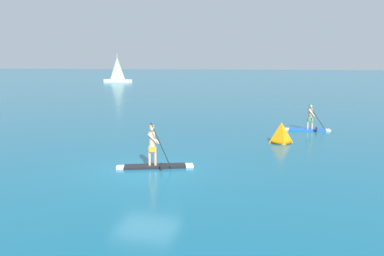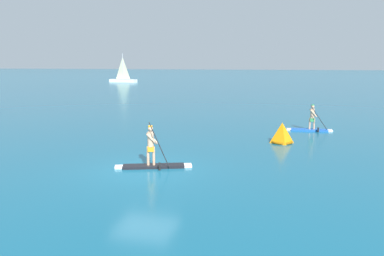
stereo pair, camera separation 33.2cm
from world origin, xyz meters
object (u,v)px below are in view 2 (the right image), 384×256
Objects in this scene: paddleboarder_far_right at (311,125)px; race_marker_buoy at (282,134)px; sailboat_left_horizon at (123,79)px; paddleboarder_mid_center at (153,158)px.

paddleboarder_far_right reaches higher than race_marker_buoy.
paddleboarder_far_right is at bearing 69.10° from race_marker_buoy.
sailboat_left_horizon reaches higher than race_marker_buoy.
sailboat_left_horizon is at bearing 121.39° from race_marker_buoy.
race_marker_buoy is at bearing -114.24° from paddleboarder_far_right.
sailboat_left_horizon is at bearing 95.94° from paddleboarder_mid_center.
race_marker_buoy is (-1.67, -4.37, 0.11)m from paddleboarder_far_right.
paddleboarder_far_right is 0.44× the size of sailboat_left_horizon.
paddleboarder_far_right is 64.96m from sailboat_left_horizon.
paddleboarder_mid_center is 12.72m from paddleboarder_far_right.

